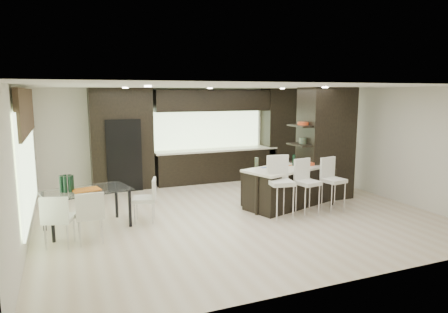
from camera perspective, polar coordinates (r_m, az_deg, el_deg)
name	(u,v)px	position (r m, az deg, el deg)	size (l,w,h in m)	color
ground	(234,213)	(8.72, 1.50, -8.07)	(8.00, 8.00, 0.00)	beige
back_wall	(187,135)	(11.69, -5.37, 3.06)	(8.00, 0.02, 2.70)	beige
left_wall	(24,164)	(7.76, -26.66, -0.96)	(0.02, 7.00, 2.70)	beige
right_wall	(382,142)	(10.66, 21.65, 1.87)	(0.02, 7.00, 2.70)	beige
ceiling	(235,86)	(8.33, 1.58, 9.97)	(8.00, 7.00, 0.02)	white
window_left	(27,162)	(7.95, -26.27, -0.71)	(0.04, 3.20, 1.90)	#B2D199
window_back	(206,128)	(11.82, -2.53, 4.13)	(3.40, 0.04, 1.20)	#B2D199
stone_accent	(25,111)	(7.86, -26.51, 5.79)	(0.08, 3.00, 0.80)	brown
ceiling_spots	(230,88)	(8.56, 0.89, 9.81)	(4.00, 3.00, 0.02)	white
back_cabinetry	(207,136)	(11.53, -2.51, 3.01)	(6.80, 0.68, 2.70)	black
refrigerator	(123,154)	(10.97, -14.30, 0.31)	(0.90, 0.68, 1.90)	black
partition_column	(325,143)	(10.07, 14.30, 1.84)	(1.20, 0.80, 2.70)	black
kitchen_island	(288,186)	(9.29, 9.16, -4.23)	(2.16, 0.93, 0.90)	black
stool_left	(281,194)	(8.28, 8.09, -5.32)	(0.46, 0.46, 1.05)	silver
stool_mid	(308,193)	(8.65, 11.84, -5.10)	(0.43, 0.43, 0.96)	silver
stool_right	(333,190)	(9.03, 15.35, -4.66)	(0.42, 0.42, 0.95)	silver
bench	(284,195)	(9.23, 8.62, -5.47)	(1.39, 0.54, 0.54)	black
floor_vase	(256,181)	(9.35, 4.64, -3.46)	(0.40, 0.40, 1.09)	#43503A
dining_table	(87,210)	(8.08, -18.93, -7.18)	(1.57, 0.88, 0.75)	white
chair_near	(90,218)	(7.35, -18.60, -8.39)	(0.46, 0.46, 0.85)	silver
chair_far	(59,222)	(7.35, -22.45, -8.67)	(0.45, 0.45, 0.84)	silver
chair_end	(144,202)	(8.19, -11.31, -6.41)	(0.44, 0.44, 0.82)	silver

